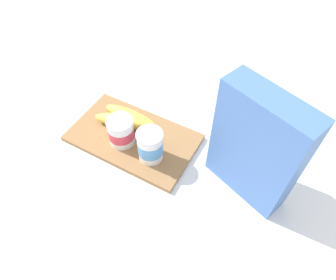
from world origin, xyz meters
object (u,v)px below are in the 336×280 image
object	(u,v)px
yogurt_cup_front	(150,146)
yogurt_cup_back	(121,131)
cutting_board	(133,138)
cereal_box	(256,148)
banana_bunch	(128,119)

from	to	relation	value
yogurt_cup_front	yogurt_cup_back	distance (m)	0.10
cutting_board	cereal_box	bearing A→B (deg)	-177.61
yogurt_cup_back	yogurt_cup_front	bearing A→B (deg)	175.43
yogurt_cup_front	banana_bunch	world-z (taller)	yogurt_cup_front
cutting_board	yogurt_cup_back	xyz separation A→B (m)	(0.02, 0.03, 0.05)
yogurt_cup_front	yogurt_cup_back	size ratio (longest dim) A/B	1.14
cutting_board	yogurt_cup_front	distance (m)	0.10
cereal_box	yogurt_cup_front	size ratio (longest dim) A/B	3.21
yogurt_cup_front	yogurt_cup_back	xyz separation A→B (m)	(0.09, -0.01, -0.01)
cutting_board	banana_bunch	world-z (taller)	banana_bunch
yogurt_cup_front	cereal_box	bearing A→B (deg)	-168.59
cutting_board	yogurt_cup_back	size ratio (longest dim) A/B	4.33
yogurt_cup_back	banana_bunch	xyz separation A→B (m)	(0.02, -0.06, -0.02)
cereal_box	yogurt_cup_back	size ratio (longest dim) A/B	3.66
yogurt_cup_front	yogurt_cup_back	bearing A→B (deg)	-4.57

